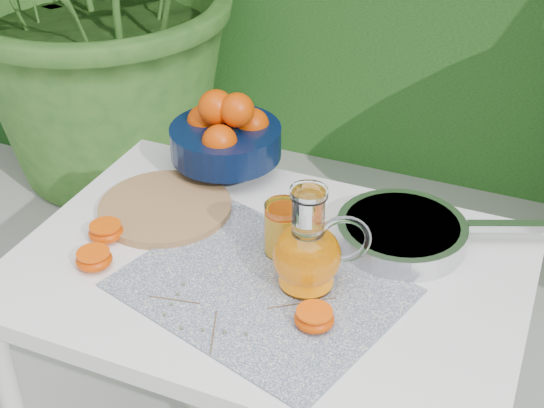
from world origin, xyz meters
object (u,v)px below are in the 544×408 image
at_px(fruit_bowl, 226,134).
at_px(saute_pan, 404,232).
at_px(juice_pitcher, 308,253).
at_px(cutting_board, 165,207).
at_px(white_table, 268,296).

distance_m(fruit_bowl, saute_pan, 0.48).
bearing_deg(juice_pitcher, cutting_board, 162.58).
xyz_separation_m(cutting_board, fruit_bowl, (0.05, 0.21, 0.08)).
relative_size(fruit_bowl, saute_pan, 0.65).
relative_size(juice_pitcher, saute_pan, 0.44).
height_order(fruit_bowl, juice_pitcher, juice_pitcher).
height_order(white_table, fruit_bowl, fruit_bowl).
bearing_deg(saute_pan, fruit_bowl, 164.68).
relative_size(white_table, cutting_board, 3.45).
height_order(fruit_bowl, saute_pan, fruit_bowl).
height_order(white_table, cutting_board, cutting_board).
height_order(cutting_board, saute_pan, saute_pan).
xyz_separation_m(fruit_bowl, saute_pan, (0.46, -0.13, -0.07)).
bearing_deg(juice_pitcher, fruit_bowl, 134.76).
relative_size(cutting_board, fruit_bowl, 0.92).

